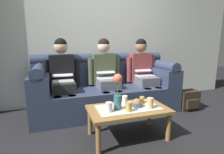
{
  "coord_description": "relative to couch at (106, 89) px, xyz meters",
  "views": [
    {
      "loc": [
        -0.81,
        -1.67,
        1.15
      ],
      "look_at": [
        0.01,
        0.84,
        0.64
      ],
      "focal_mm": 28.45,
      "sensor_mm": 36.0,
      "label": 1
    }
  ],
  "objects": [
    {
      "name": "person_middle",
      "position": [
        0.0,
        -0.0,
        0.29
      ],
      "size": [
        0.56,
        0.67,
        1.22
      ],
      "color": "#595B66",
      "rests_on": "ground_plane"
    },
    {
      "name": "cup_far_right",
      "position": [
        0.0,
        -0.87,
        0.08
      ],
      "size": [
        0.07,
        0.07,
        0.11
      ],
      "primitive_type": "cylinder",
      "color": "white",
      "rests_on": "coffee_table"
    },
    {
      "name": "flower_vase",
      "position": [
        -0.14,
        -1.0,
        0.24
      ],
      "size": [
        0.11,
        0.11,
        0.42
      ],
      "color": "#336672",
      "rests_on": "coffee_table"
    },
    {
      "name": "cup_far_left",
      "position": [
        -0.26,
        -1.04,
        0.08
      ],
      "size": [
        0.08,
        0.08,
        0.11
      ],
      "primitive_type": "cylinder",
      "color": "silver",
      "rests_on": "coffee_table"
    },
    {
      "name": "couch",
      "position": [
        0.0,
        0.0,
        0.0
      ],
      "size": [
        2.35,
        0.88,
        0.96
      ],
      "color": "#2D3851",
      "rests_on": "ground_plane"
    },
    {
      "name": "person_right",
      "position": [
        0.7,
        -0.0,
        0.29
      ],
      "size": [
        0.56,
        0.67,
        1.22
      ],
      "color": "#595B66",
      "rests_on": "ground_plane"
    },
    {
      "name": "ground_plane",
      "position": [
        0.0,
        -1.17,
        -0.37
      ],
      "size": [
        14.0,
        14.0,
        0.0
      ],
      "primitive_type": "plane",
      "color": "black"
    },
    {
      "name": "coffee_table",
      "position": [
        0.0,
        -0.98,
        -0.04
      ],
      "size": [
        0.95,
        0.54,
        0.39
      ],
      "color": "olive",
      "rests_on": "ground_plane"
    },
    {
      "name": "cup_far_center",
      "position": [
        0.24,
        -1.08,
        0.08
      ],
      "size": [
        0.07,
        0.07,
        0.12
      ],
      "primitive_type": "cylinder",
      "color": "#DBB77A",
      "rests_on": "coffee_table"
    },
    {
      "name": "person_left",
      "position": [
        -0.7,
        -0.0,
        0.29
      ],
      "size": [
        0.56,
        0.67,
        1.22
      ],
      "color": "#232326",
      "rests_on": "ground_plane"
    },
    {
      "name": "cup_near_left",
      "position": [
        0.23,
        -0.88,
        0.06
      ],
      "size": [
        0.06,
        0.06,
        0.08
      ],
      "primitive_type": "cylinder",
      "color": "gold",
      "rests_on": "coffee_table"
    },
    {
      "name": "back_wall_patterned",
      "position": [
        0.0,
        0.53,
        1.08
      ],
      "size": [
        6.0,
        0.12,
        2.9
      ],
      "primitive_type": "cube",
      "color": "silver",
      "rests_on": "ground_plane"
    },
    {
      "name": "cup_near_right",
      "position": [
        -0.04,
        -1.1,
        0.07
      ],
      "size": [
        0.06,
        0.06,
        0.1
      ],
      "primitive_type": "cylinder",
      "color": "gold",
      "rests_on": "coffee_table"
    },
    {
      "name": "backpack_right",
      "position": [
        1.37,
        -0.45,
        -0.2
      ],
      "size": [
        0.35,
        0.25,
        0.34
      ],
      "color": "#2D2319",
      "rests_on": "ground_plane"
    },
    {
      "name": "snack_bowl",
      "position": [
        0.11,
        -1.0,
        0.06
      ],
      "size": [
        0.13,
        0.13,
        0.11
      ],
      "color": "#4C5666",
      "rests_on": "coffee_table"
    }
  ]
}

